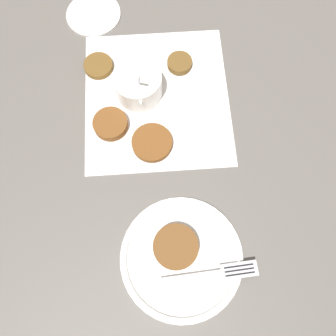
# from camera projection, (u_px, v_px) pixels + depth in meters

# --- Properties ---
(ground_plane) EXTENTS (4.00, 4.00, 0.00)m
(ground_plane) POSITION_uv_depth(u_px,v_px,m) (149.00, 99.00, 0.74)
(ground_plane) COLOR #605B56
(napkin) EXTENTS (0.38, 0.36, 0.00)m
(napkin) POSITION_uv_depth(u_px,v_px,m) (157.00, 96.00, 0.74)
(napkin) COLOR white
(napkin) RESTS_ON ground_plane
(sauce_bowl) EXTENTS (0.11, 0.10, 0.12)m
(sauce_bowl) POSITION_uv_depth(u_px,v_px,m) (138.00, 86.00, 0.72)
(sauce_bowl) COLOR white
(sauce_bowl) RESTS_ON napkin
(fritter_0) EXTENTS (0.08, 0.08, 0.02)m
(fritter_0) POSITION_uv_depth(u_px,v_px,m) (111.00, 124.00, 0.71)
(fritter_0) COLOR brown
(fritter_0) RESTS_ON napkin
(fritter_1) EXTENTS (0.06, 0.06, 0.02)m
(fritter_1) POSITION_uv_depth(u_px,v_px,m) (180.00, 63.00, 0.76)
(fritter_1) COLOR brown
(fritter_1) RESTS_ON napkin
(fritter_2) EXTENTS (0.09, 0.09, 0.01)m
(fritter_2) POSITION_uv_depth(u_px,v_px,m) (152.00, 143.00, 0.70)
(fritter_2) COLOR brown
(fritter_2) RESTS_ON napkin
(fritter_3) EXTENTS (0.07, 0.07, 0.01)m
(fritter_3) POSITION_uv_depth(u_px,v_px,m) (98.00, 66.00, 0.76)
(fritter_3) COLOR brown
(fritter_3) RESTS_ON napkin
(serving_plate) EXTENTS (0.24, 0.24, 0.02)m
(serving_plate) POSITION_uv_depth(u_px,v_px,m) (181.00, 258.00, 0.63)
(serving_plate) COLOR white
(serving_plate) RESTS_ON ground_plane
(fritter_on_plate) EXTENTS (0.09, 0.09, 0.02)m
(fritter_on_plate) POSITION_uv_depth(u_px,v_px,m) (173.00, 247.00, 0.62)
(fritter_on_plate) COLOR brown
(fritter_on_plate) RESTS_ON serving_plate
(fork) EXTENTS (0.03, 0.18, 0.00)m
(fork) POSITION_uv_depth(u_px,v_px,m) (220.00, 273.00, 0.61)
(fork) COLOR silver
(fork) RESTS_ON serving_plate
(extra_saucer) EXTENTS (0.13, 0.13, 0.01)m
(extra_saucer) POSITION_uv_depth(u_px,v_px,m) (93.00, 13.00, 0.81)
(extra_saucer) COLOR white
(extra_saucer) RESTS_ON ground_plane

